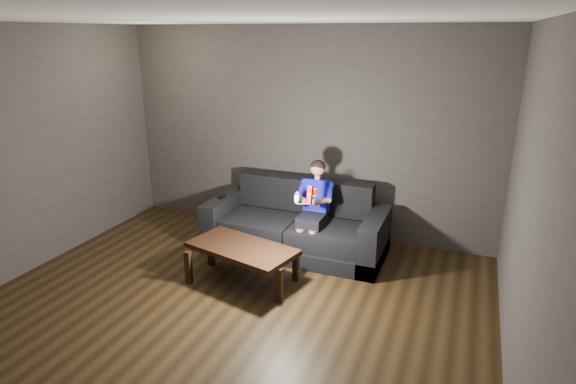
% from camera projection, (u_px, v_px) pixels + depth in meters
% --- Properties ---
extents(floor, '(5.00, 5.00, 0.00)m').
position_uv_depth(floor, '(212.00, 325.00, 4.48)').
color(floor, black).
rests_on(floor, ground).
extents(back_wall, '(5.00, 0.04, 2.70)m').
position_uv_depth(back_wall, '(304.00, 133.00, 6.26)').
color(back_wall, '#373431').
rests_on(back_wall, ground).
extents(right_wall, '(0.04, 5.00, 2.70)m').
position_uv_depth(right_wall, '(532.00, 230.00, 3.19)').
color(right_wall, '#373431').
rests_on(right_wall, ground).
extents(ceiling, '(5.00, 5.00, 0.02)m').
position_uv_depth(ceiling, '(195.00, 18.00, 3.63)').
color(ceiling, white).
rests_on(ceiling, back_wall).
extents(sofa, '(2.18, 0.94, 0.84)m').
position_uv_depth(sofa, '(296.00, 229.00, 5.96)').
color(sofa, black).
rests_on(sofa, floor).
extents(child, '(0.43, 0.53, 1.06)m').
position_uv_depth(child, '(314.00, 201.00, 5.68)').
color(child, black).
rests_on(child, sofa).
extents(wii_remote_red, '(0.06, 0.08, 0.21)m').
position_uv_depth(wii_remote_red, '(310.00, 195.00, 5.22)').
color(wii_remote_red, red).
rests_on(wii_remote_red, child).
extents(nunchuk_white, '(0.07, 0.09, 0.14)m').
position_uv_depth(nunchuk_white, '(297.00, 198.00, 5.30)').
color(nunchuk_white, white).
rests_on(nunchuk_white, child).
extents(wii_remote_black, '(0.04, 0.14, 0.03)m').
position_uv_depth(wii_remote_black, '(222.00, 197.00, 6.12)').
color(wii_remote_black, black).
rests_on(wii_remote_black, sofa).
extents(coffee_table, '(1.27, 0.85, 0.42)m').
position_uv_depth(coffee_table, '(242.00, 251.00, 5.15)').
color(coffee_table, black).
rests_on(coffee_table, floor).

